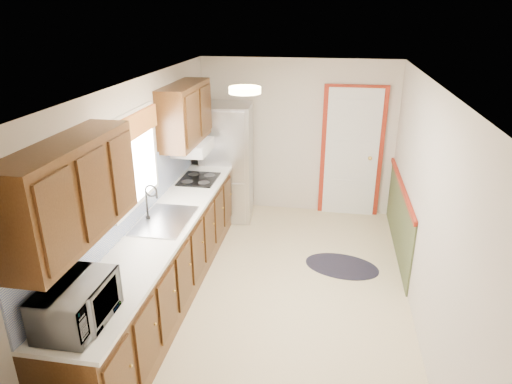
% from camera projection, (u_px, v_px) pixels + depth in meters
% --- Properties ---
extents(room_shell, '(3.20, 5.20, 2.52)m').
position_uv_depth(room_shell, '(277.00, 199.00, 4.81)').
color(room_shell, beige).
rests_on(room_shell, ground).
extents(kitchen_run, '(0.63, 4.00, 2.20)m').
position_uv_depth(kitchen_run, '(159.00, 235.00, 4.88)').
color(kitchen_run, '#3D220E').
rests_on(kitchen_run, ground).
extents(back_wall_trim, '(1.12, 2.30, 2.08)m').
position_uv_depth(back_wall_trim, '(361.00, 166.00, 6.80)').
color(back_wall_trim, maroon).
rests_on(back_wall_trim, ground).
extents(ceiling_fixture, '(0.30, 0.30, 0.06)m').
position_uv_depth(ceiling_fixture, '(245.00, 90.00, 4.24)').
color(ceiling_fixture, '#FFD88C').
rests_on(ceiling_fixture, room_shell).
extents(microwave, '(0.34, 0.60, 0.41)m').
position_uv_depth(microwave, '(76.00, 300.00, 3.24)').
color(microwave, white).
rests_on(microwave, kitchen_run).
extents(refrigerator, '(0.80, 0.77, 1.77)m').
position_uv_depth(refrigerator, '(227.00, 162.00, 6.96)').
color(refrigerator, '#B7B7BC').
rests_on(refrigerator, ground).
extents(rug, '(1.04, 0.79, 0.01)m').
position_uv_depth(rug, '(342.00, 266.00, 5.83)').
color(rug, black).
rests_on(rug, ground).
extents(cooktop, '(0.47, 0.57, 0.02)m').
position_uv_depth(cooktop, '(199.00, 179.00, 6.09)').
color(cooktop, black).
rests_on(cooktop, kitchen_run).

